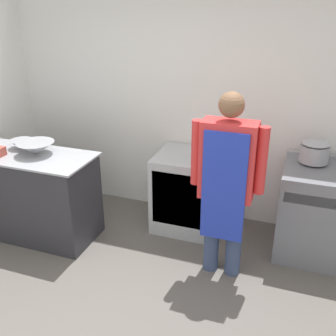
{
  "coord_description": "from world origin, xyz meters",
  "views": [
    {
      "loc": [
        1.21,
        -1.96,
        2.36
      ],
      "look_at": [
        0.11,
        1.14,
        0.93
      ],
      "focal_mm": 42.0,
      "sensor_mm": 36.0,
      "label": 1
    }
  ],
  "objects_px": {
    "stock_pot": "(315,151)",
    "person_cook": "(227,178)",
    "mixing_bowl": "(36,148)",
    "fridge_unit": "(186,191)",
    "stove": "(328,214)"
  },
  "relations": [
    {
      "from": "person_cook",
      "to": "mixing_bowl",
      "type": "xyz_separation_m",
      "value": [
        -1.94,
        0.02,
        0.01
      ]
    },
    {
      "from": "fridge_unit",
      "to": "mixing_bowl",
      "type": "relative_size",
      "value": 2.26
    },
    {
      "from": "mixing_bowl",
      "to": "person_cook",
      "type": "bearing_deg",
      "value": -0.55
    },
    {
      "from": "mixing_bowl",
      "to": "fridge_unit",
      "type": "bearing_deg",
      "value": 25.27
    },
    {
      "from": "mixing_bowl",
      "to": "stock_pot",
      "type": "relative_size",
      "value": 1.38
    },
    {
      "from": "fridge_unit",
      "to": "stock_pot",
      "type": "height_order",
      "value": "stock_pot"
    },
    {
      "from": "stove",
      "to": "person_cook",
      "type": "distance_m",
      "value": 1.2
    },
    {
      "from": "fridge_unit",
      "to": "mixing_bowl",
      "type": "bearing_deg",
      "value": -154.73
    },
    {
      "from": "person_cook",
      "to": "mixing_bowl",
      "type": "distance_m",
      "value": 1.94
    },
    {
      "from": "fridge_unit",
      "to": "person_cook",
      "type": "distance_m",
      "value": 1.03
    },
    {
      "from": "stock_pot",
      "to": "person_cook",
      "type": "bearing_deg",
      "value": -132.83
    },
    {
      "from": "mixing_bowl",
      "to": "stock_pot",
      "type": "bearing_deg",
      "value": 15.39
    },
    {
      "from": "stove",
      "to": "stock_pot",
      "type": "xyz_separation_m",
      "value": [
        -0.21,
        0.13,
        0.57
      ]
    },
    {
      "from": "mixing_bowl",
      "to": "stove",
      "type": "bearing_deg",
      "value": 11.9
    },
    {
      "from": "stove",
      "to": "mixing_bowl",
      "type": "bearing_deg",
      "value": -168.1
    }
  ]
}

